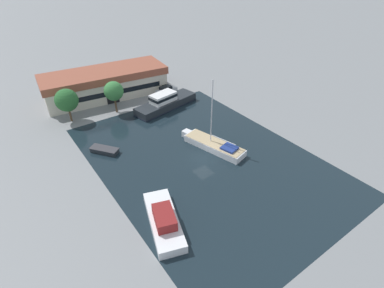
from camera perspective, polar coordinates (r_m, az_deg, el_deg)
The scene contains 10 objects.
ground_plane at distance 43.66m, azimuth 2.27°, elevation -2.85°, with size 440.00×440.00×0.00m, color gray.
water_canal at distance 43.65m, azimuth 2.27°, elevation -2.85°, with size 27.91×39.59×0.01m, color black.
warehouse_building at distance 64.12m, azimuth -16.16°, elevation 11.08°, with size 24.96×11.29×5.28m.
quay_tree_near_building at distance 56.09m, azimuth -14.69°, elevation 9.71°, with size 3.49×3.49×5.93m.
quay_tree_by_water at distance 55.54m, azimuth -22.79°, elevation 7.69°, with size 3.91×3.91×5.96m.
parked_car at distance 63.26m, azimuth -4.92°, elevation 10.20°, with size 4.72×2.46×1.69m.
sailboat_moored at distance 45.66m, azimuth 4.11°, elevation -0.12°, with size 5.14×11.13×10.94m.
motor_cruiser at distance 57.41m, azimuth -5.11°, elevation 7.91°, with size 13.37×6.00×3.08m.
small_dinghy at distance 46.66m, azimuth -16.32°, elevation -1.13°, with size 3.83×4.39×0.73m.
cabin_boat at distance 34.02m, azimuth -5.38°, elevation -14.22°, with size 5.59×9.34×2.31m.
Camera 1 is at (-21.78, -27.45, 26.03)m, focal length 28.00 mm.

